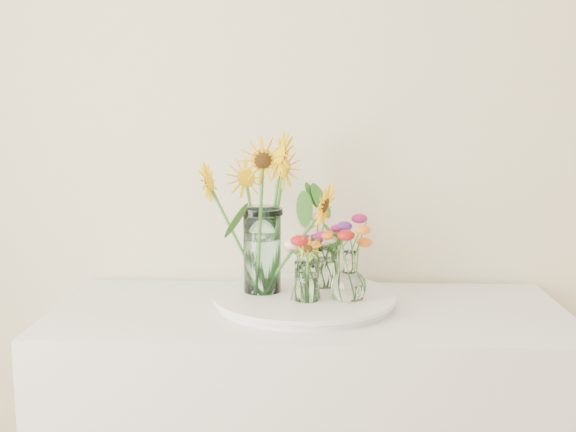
# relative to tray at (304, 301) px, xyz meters

# --- Properties ---
(tray) EXTENTS (0.48, 0.48, 0.02)m
(tray) POSITION_rel_tray_xyz_m (0.00, 0.00, 0.00)
(tray) COLOR white
(tray) RESTS_ON counter
(mason_jar) EXTENTS (0.11, 0.11, 0.25)m
(mason_jar) POSITION_rel_tray_xyz_m (-0.12, 0.03, 0.14)
(mason_jar) COLOR silver
(mason_jar) RESTS_ON tray
(sunflower_bouquet) EXTENTS (0.68, 0.68, 0.47)m
(sunflower_bouquet) POSITION_rel_tray_xyz_m (-0.12, 0.03, 0.25)
(sunflower_bouquet) COLOR #F6BE05
(sunflower_bouquet) RESTS_ON tray
(small_vase_a) EXTENTS (0.07, 0.07, 0.11)m
(small_vase_a) POSITION_rel_tray_xyz_m (0.01, -0.06, 0.07)
(small_vase_a) COLOR white
(small_vase_a) RESTS_ON tray
(wildflower_posy_a) EXTENTS (0.19, 0.19, 0.20)m
(wildflower_posy_a) POSITION_rel_tray_xyz_m (0.01, -0.06, 0.11)
(wildflower_posy_a) COLOR orange
(wildflower_posy_a) RESTS_ON tray
(small_vase_b) EXTENTS (0.13, 0.13, 0.14)m
(small_vase_b) POSITION_rel_tray_xyz_m (0.12, -0.04, 0.08)
(small_vase_b) COLOR white
(small_vase_b) RESTS_ON tray
(wildflower_posy_b) EXTENTS (0.21, 0.21, 0.23)m
(wildflower_posy_b) POSITION_rel_tray_xyz_m (0.12, -0.04, 0.13)
(wildflower_posy_b) COLOR orange
(wildflower_posy_b) RESTS_ON tray
(small_vase_c) EXTENTS (0.09, 0.09, 0.13)m
(small_vase_c) POSITION_rel_tray_xyz_m (0.06, 0.09, 0.08)
(small_vase_c) COLOR white
(small_vase_c) RESTS_ON tray
(wildflower_posy_c) EXTENTS (0.18, 0.18, 0.22)m
(wildflower_posy_c) POSITION_rel_tray_xyz_m (0.06, 0.09, 0.12)
(wildflower_posy_c) COLOR orange
(wildflower_posy_c) RESTS_ON tray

